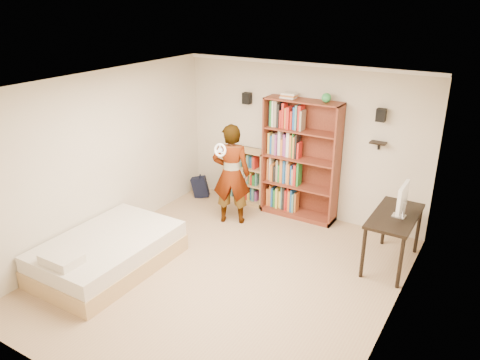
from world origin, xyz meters
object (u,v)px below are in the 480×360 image
Objects in this scene: tall_bookshelf at (301,160)px; computer_desk at (392,240)px; low_bookshelf at (245,176)px; daybed at (108,249)px; person at (231,174)px.

tall_bookshelf is 1.77× the size of computer_desk.
low_bookshelf is 3.10m from daybed.
computer_desk is 0.67× the size of person.
person is (0.74, 2.20, 0.58)m from daybed.
daybed is 2.40m from person.
daybed is 1.16× the size of person.
tall_bookshelf is 1.25m from low_bookshelf.
computer_desk is 4.14m from daybed.
tall_bookshelf is 1.20× the size of person.
daybed is at bearing 46.75° from person.
daybed is (-1.65, -3.01, -0.75)m from tall_bookshelf.
computer_desk is 2.80m from person.
tall_bookshelf is at bearing 156.75° from computer_desk.
low_bookshelf is 0.60× the size of person.
low_bookshelf is 0.89× the size of computer_desk.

